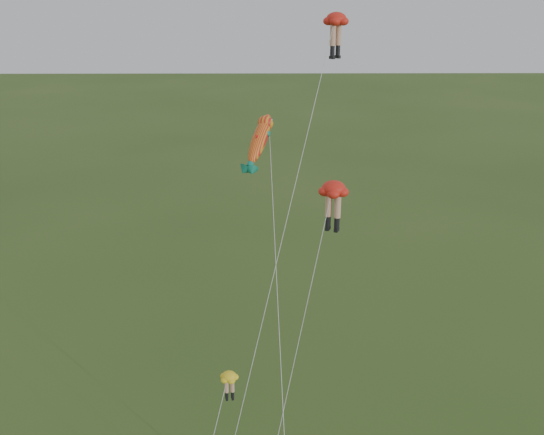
{
  "coord_description": "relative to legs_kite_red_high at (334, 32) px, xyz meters",
  "views": [
    {
      "loc": [
        0.6,
        -23.2,
        24.73
      ],
      "look_at": [
        0.84,
        6.0,
        13.21
      ],
      "focal_mm": 40.0,
      "sensor_mm": 36.0,
      "label": 1
    }
  ],
  "objects": [
    {
      "name": "legs_kite_red_high",
      "position": [
        0.0,
        0.0,
        0.0
      ],
      "size": [
        7.29,
        12.03,
        23.16
      ],
      "rotation": [
        0.0,
        0.0,
        0.7
      ],
      "color": "red",
      "rests_on": "ground"
    },
    {
      "name": "legs_kite_red_mid",
      "position": [
        -0.19,
        -4.0,
        -7.59
      ],
      "size": [
        4.9,
        7.72,
        15.36
      ],
      "rotation": [
        0.0,
        0.0,
        -0.45
      ],
      "color": "red",
      "rests_on": "ground"
    },
    {
      "name": "legs_kite_yellow",
      "position": [
        -5.38,
        -9.2,
        -15.2
      ],
      "size": [
        2.59,
        3.44,
        7.7
      ],
      "rotation": [
        0.0,
        0.0,
        0.15
      ],
      "color": "yellow",
      "rests_on": "ground"
    },
    {
      "name": "fish_kite",
      "position": [
        -3.86,
        -0.98,
        -5.52
      ],
      "size": [
        2.52,
        12.55,
        18.17
      ],
      "rotation": [
        0.7,
        0.0,
        -0.39
      ],
      "color": "orange",
      "rests_on": "ground"
    }
  ]
}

